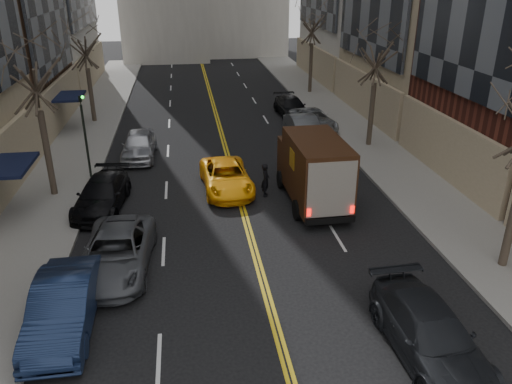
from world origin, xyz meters
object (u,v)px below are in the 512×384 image
ups_truck (313,170)px  pedestrian (266,180)px  observer_sedan (430,334)px  taxi (226,177)px

ups_truck → pedestrian: ups_truck is taller
observer_sedan → taxi: observer_sedan is taller
ups_truck → observer_sedan: size_ratio=1.17×
pedestrian → ups_truck: bearing=-105.2°
ups_truck → pedestrian: bearing=150.9°
ups_truck → pedestrian: 2.44m
observer_sedan → taxi: bearing=108.0°
observer_sedan → taxi: (-4.54, 12.46, -0.05)m
taxi → pedestrian: pedestrian is taller
ups_truck → observer_sedan: ups_truck is taller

